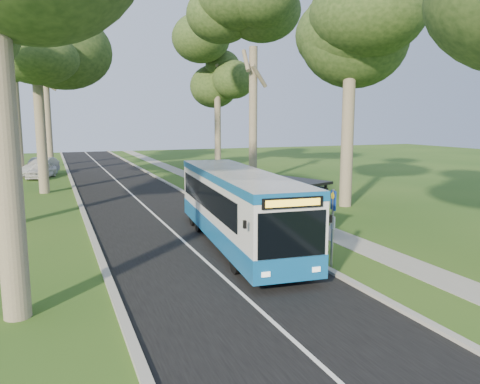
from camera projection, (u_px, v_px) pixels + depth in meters
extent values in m
plane|color=#274D18|center=(277.00, 243.00, 19.35)|extent=(120.00, 120.00, 0.00)
cube|color=black|center=(146.00, 207.00, 27.20)|extent=(7.00, 100.00, 0.02)
cube|color=#9E9B93|center=(203.00, 202.00, 28.49)|extent=(0.25, 100.00, 0.12)
cube|color=#9E9B93|center=(83.00, 211.00, 25.89)|extent=(0.25, 100.00, 0.12)
cube|color=white|center=(146.00, 207.00, 27.20)|extent=(0.12, 100.00, 0.00)
cube|color=gray|center=(248.00, 200.00, 29.62)|extent=(1.50, 100.00, 0.02)
cube|color=silver|center=(237.00, 205.00, 18.91)|extent=(3.42, 11.45, 2.68)
cube|color=#105594|center=(237.00, 228.00, 19.06)|extent=(3.45, 11.48, 0.75)
cube|color=#105594|center=(237.00, 175.00, 18.73)|extent=(3.45, 11.48, 0.30)
cube|color=black|center=(309.00, 233.00, 13.71)|extent=(2.11, 0.25, 1.36)
cube|color=yellow|center=(310.00, 202.00, 13.54)|extent=(1.69, 0.18, 0.21)
cube|color=black|center=(307.00, 275.00, 13.98)|extent=(2.26, 0.33, 0.28)
cylinder|color=black|center=(247.00, 259.00, 15.52)|extent=(0.36, 1.00, 0.98)
cylinder|color=black|center=(302.00, 252.00, 16.30)|extent=(0.36, 1.00, 0.98)
cylinder|color=black|center=(190.00, 219.00, 21.71)|extent=(0.36, 1.00, 0.98)
cylinder|color=black|center=(232.00, 216.00, 22.49)|extent=(0.36, 1.00, 0.98)
cylinder|color=gray|center=(332.00, 228.00, 16.09)|extent=(0.09, 0.09, 2.73)
cube|color=navy|center=(333.00, 200.00, 15.94)|extent=(0.11, 0.38, 0.68)
cylinder|color=yellow|center=(333.00, 196.00, 15.90)|extent=(0.06, 0.24, 0.24)
cube|color=white|center=(333.00, 222.00, 16.05)|extent=(0.11, 0.33, 0.44)
cube|color=black|center=(321.00, 213.00, 19.51)|extent=(0.12, 0.12, 2.38)
cube|color=black|center=(293.00, 204.00, 21.74)|extent=(0.12, 0.12, 2.38)
cube|color=black|center=(295.00, 181.00, 20.21)|extent=(2.48, 3.27, 0.11)
cube|color=silver|center=(308.00, 206.00, 20.64)|extent=(0.88, 2.29, 1.91)
cube|color=black|center=(310.00, 215.00, 19.19)|extent=(0.99, 0.49, 2.10)
cube|color=white|center=(311.00, 215.00, 19.11)|extent=(0.77, 0.30, 1.86)
cube|color=black|center=(296.00, 224.00, 20.89)|extent=(0.94, 1.73, 0.06)
cylinder|color=black|center=(286.00, 227.00, 20.37)|extent=(0.50, 0.50, 0.90)
cylinder|color=black|center=(286.00, 216.00, 20.30)|extent=(0.54, 0.54, 0.05)
imported|color=silver|center=(41.00, 170.00, 40.53)|extent=(2.82, 4.40, 1.40)
imported|color=#A3A6AB|center=(41.00, 167.00, 42.13)|extent=(3.23, 5.22, 1.62)
cylinder|color=#7A6B56|center=(1.00, 91.00, 11.26)|extent=(0.69, 0.69, 11.55)
cylinder|color=#7A6B56|center=(1.00, 110.00, 21.92)|extent=(0.67, 0.67, 11.01)
cylinder|color=#7A6B56|center=(39.00, 111.00, 31.61)|extent=(0.68, 0.68, 11.29)
ellipsoid|color=#223C17|center=(33.00, 18.00, 30.68)|extent=(5.20, 5.20, 7.74)
cylinder|color=#7A6B56|center=(16.00, 104.00, 39.91)|extent=(0.72, 0.72, 12.67)
ellipsoid|color=#223C17|center=(10.00, 22.00, 38.88)|extent=(5.20, 5.20, 8.69)
cylinder|color=#7A6B56|center=(48.00, 115.00, 50.12)|extent=(0.68, 0.68, 11.05)
ellipsoid|color=#223C17|center=(44.00, 59.00, 49.22)|extent=(5.20, 5.20, 7.58)
cylinder|color=#7A6B56|center=(349.00, 101.00, 26.68)|extent=(0.71, 0.71, 12.27)
cylinder|color=#7A6B56|center=(253.00, 116.00, 37.52)|extent=(0.67, 0.67, 10.73)
ellipsoid|color=#223C17|center=(253.00, 42.00, 36.64)|extent=(5.20, 5.20, 7.35)
cylinder|color=#7A6B56|center=(218.00, 116.00, 48.94)|extent=(0.67, 0.67, 10.85)
ellipsoid|color=#223C17|center=(217.00, 59.00, 48.05)|extent=(5.20, 5.20, 7.44)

